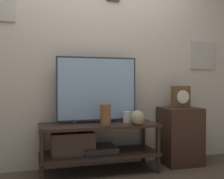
{
  "coord_description": "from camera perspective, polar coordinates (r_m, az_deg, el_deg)",
  "views": [
    {
      "loc": [
        -0.65,
        -2.51,
        0.97
      ],
      "look_at": [
        0.15,
        0.28,
        0.91
      ],
      "focal_mm": 42.0,
      "sensor_mm": 36.0,
      "label": 1
    }
  ],
  "objects": [
    {
      "name": "media_console",
      "position": [
        2.91,
        -4.89,
        -11.38
      ],
      "size": [
        1.28,
        0.47,
        0.53
      ],
      "color": "black",
      "rests_on": "ground_plane"
    },
    {
      "name": "vase_round_glass",
      "position": [
        2.82,
        5.56,
        -6.11
      ],
      "size": [
        0.15,
        0.15,
        0.15
      ],
      "color": "tan",
      "rests_on": "media_console"
    },
    {
      "name": "side_table",
      "position": [
        3.34,
        14.55,
        -9.68
      ],
      "size": [
        0.45,
        0.4,
        0.68
      ],
      "color": "#382319",
      "rests_on": "ground_plane"
    },
    {
      "name": "wall_back",
      "position": [
        3.16,
        -3.93,
        8.22
      ],
      "size": [
        6.4,
        0.08,
        2.7
      ],
      "color": "beige",
      "rests_on": "ground_plane"
    },
    {
      "name": "television",
      "position": [
        2.96,
        -3.36,
        0.09
      ],
      "size": [
        0.91,
        0.05,
        0.74
      ],
      "color": "#333338",
      "rests_on": "media_console"
    },
    {
      "name": "vase_tall_ceramic",
      "position": [
        2.75,
        -1.43,
        -5.54
      ],
      "size": [
        0.11,
        0.11,
        0.22
      ],
      "color": "brown",
      "rests_on": "media_console"
    },
    {
      "name": "mantel_clock",
      "position": [
        3.31,
        14.73,
        -1.53
      ],
      "size": [
        0.21,
        0.11,
        0.26
      ],
      "color": "brown",
      "rests_on": "side_table"
    },
    {
      "name": "candle_jar",
      "position": [
        2.98,
        3.24,
        -6.0
      ],
      "size": [
        0.09,
        0.09,
        0.12
      ],
      "color": "silver",
      "rests_on": "media_console"
    }
  ]
}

